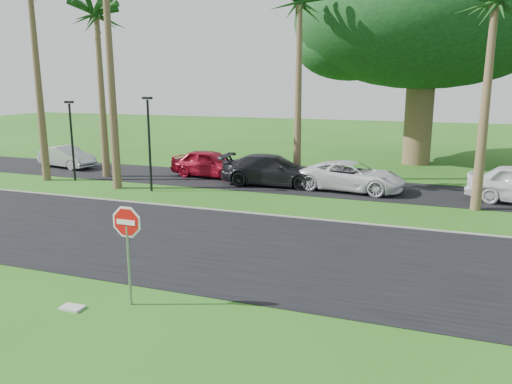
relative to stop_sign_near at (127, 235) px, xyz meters
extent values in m
plane|color=#285615|center=(-0.50, 3.00, -1.77)|extent=(120.00, 120.00, 0.00)
cube|color=black|center=(-0.50, 5.00, -1.76)|extent=(120.00, 8.00, 0.02)
cube|color=black|center=(-0.50, 15.50, -1.76)|extent=(120.00, 5.00, 0.02)
cube|color=gray|center=(-0.50, 9.05, -1.74)|extent=(120.00, 0.12, 0.06)
cylinder|color=gray|center=(0.00, 0.00, -0.77)|extent=(0.07, 0.07, 2.00)
cylinder|color=white|center=(0.00, 0.00, 0.33)|extent=(1.05, 0.02, 1.05)
cylinder|color=red|center=(0.00, 0.00, 0.33)|extent=(0.90, 0.02, 0.90)
cube|color=white|center=(0.00, 0.00, 0.33)|extent=(0.50, 0.02, 0.12)
cone|color=brown|center=(-13.50, 12.00, 3.48)|extent=(0.44, 0.44, 10.50)
cone|color=brown|center=(-11.00, 14.00, 2.73)|extent=(0.44, 0.44, 9.00)
cone|color=brown|center=(-8.50, 11.50, 3.98)|extent=(0.44, 0.44, 11.50)
cone|color=brown|center=(-0.50, 17.00, 2.98)|extent=(0.44, 0.44, 9.50)
cone|color=brown|center=(8.50, 13.00, 2.48)|extent=(0.44, 0.44, 8.50)
cylinder|color=brown|center=(5.50, 25.00, 1.23)|extent=(1.80, 1.80, 6.00)
ellipsoid|color=black|center=(5.50, 25.00, 7.23)|extent=(16.50, 16.50, 8.25)
cylinder|color=black|center=(-12.00, 12.50, 0.33)|extent=(0.12, 0.12, 4.20)
cube|color=black|center=(-12.00, 12.50, 2.51)|extent=(0.45, 0.25, 0.12)
cylinder|color=black|center=(-6.50, 11.50, 0.48)|extent=(0.12, 0.12, 4.50)
cube|color=black|center=(-6.50, 11.50, 2.81)|extent=(0.45, 0.25, 0.12)
imported|color=#ABAEB2|center=(-15.26, 15.72, -1.10)|extent=(4.26, 2.18, 1.34)
imported|color=maroon|center=(-5.33, 15.92, -1.00)|extent=(4.70, 2.22, 1.55)
imported|color=black|center=(-1.26, 14.95, -0.98)|extent=(5.56, 2.54, 1.58)
imported|color=silver|center=(2.88, 14.99, -1.05)|extent=(5.44, 2.98, 1.45)
cube|color=#AAAAA2|center=(-1.20, -0.69, -1.74)|extent=(0.55, 0.35, 0.06)
camera|label=1|loc=(6.75, -9.60, 3.55)|focal=35.00mm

